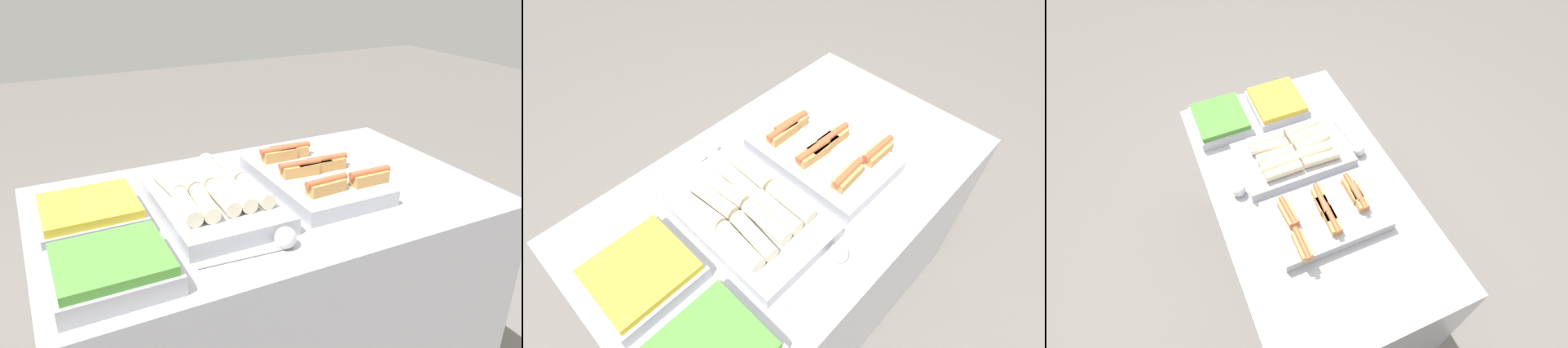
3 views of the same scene
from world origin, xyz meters
The scene contains 7 objects.
ground_plane centered at (0.00, 0.00, 0.00)m, with size 12.00×12.00×0.00m, color slate.
counter centered at (0.00, 0.00, 0.43)m, with size 1.40×0.82×0.85m.
tray_hotdogs centered at (0.17, 0.00, 0.89)m, with size 0.33×0.47×0.10m.
tray_wraps centered at (-0.19, 0.00, 0.89)m, with size 0.31×0.50×0.10m.
tray_side_back centered at (-0.52, 0.05, 0.89)m, with size 0.27×0.25×0.07m.
serving_spoon_near centered at (-0.11, -0.29, 0.88)m, with size 0.27×0.06×0.06m.
serving_spoon_far centered at (-0.10, 0.29, 0.88)m, with size 0.28×0.06×0.06m.
Camera 2 is at (-0.62, -0.58, 1.91)m, focal length 28.00 mm.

